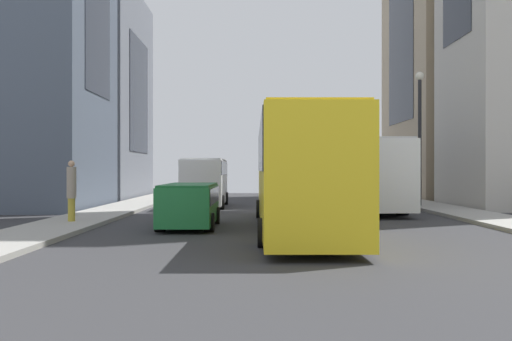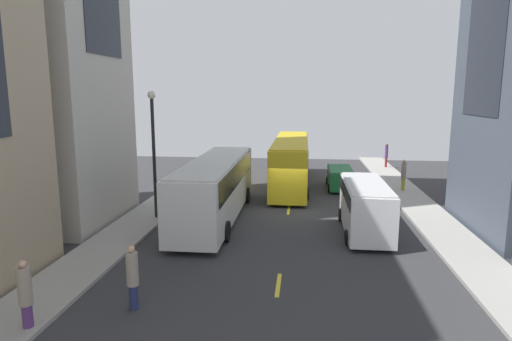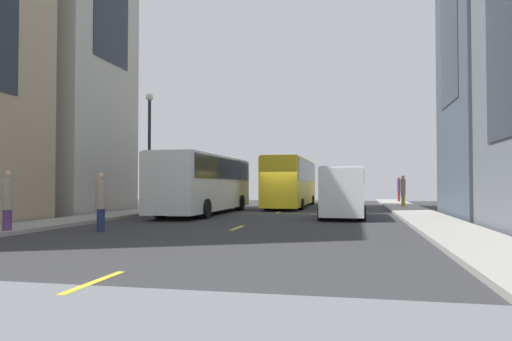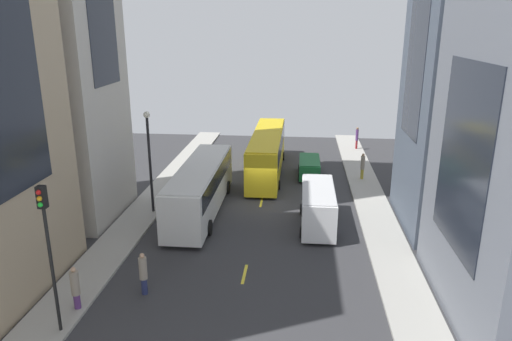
# 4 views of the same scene
# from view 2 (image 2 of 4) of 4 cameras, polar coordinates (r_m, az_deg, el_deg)

# --- Properties ---
(ground_plane) EXTENTS (42.48, 42.48, 0.00)m
(ground_plane) POSITION_cam_2_polar(r_m,az_deg,el_deg) (26.55, 4.28, -5.20)
(ground_plane) COLOR #333335
(sidewalk_west) EXTENTS (2.46, 44.00, 0.15)m
(sidewalk_west) POSITION_cam_2_polar(r_m,az_deg,el_deg) (27.95, -12.41, -4.47)
(sidewalk_west) COLOR #9E9B93
(sidewalk_west) RESTS_ON ground
(sidewalk_east) EXTENTS (2.46, 44.00, 0.15)m
(sidewalk_east) POSITION_cam_2_polar(r_m,az_deg,el_deg) (27.47, 21.29, -5.19)
(sidewalk_east) COLOR #9E9B93
(sidewalk_east) RESTS_ON ground
(lane_stripe_1) EXTENTS (0.16, 2.00, 0.01)m
(lane_stripe_1) POSITION_cam_2_polar(r_m,az_deg,el_deg) (16.66, 2.94, -14.69)
(lane_stripe_1) COLOR yellow
(lane_stripe_1) RESTS_ON ground
(lane_stripe_2) EXTENTS (0.16, 2.00, 0.01)m
(lane_stripe_2) POSITION_cam_2_polar(r_m,az_deg,el_deg) (26.55, 4.28, -5.19)
(lane_stripe_2) COLOR yellow
(lane_stripe_2) RESTS_ON ground
(lane_stripe_3) EXTENTS (0.16, 2.00, 0.01)m
(lane_stripe_3) POSITION_cam_2_polar(r_m,az_deg,el_deg) (36.78, 4.86, -0.90)
(lane_stripe_3) COLOR yellow
(lane_stripe_3) RESTS_ON ground
(lane_stripe_4) EXTENTS (0.16, 2.00, 0.01)m
(lane_stripe_4) POSITION_cam_2_polar(r_m,az_deg,el_deg) (47.13, 5.19, 1.51)
(lane_stripe_4) COLOR yellow
(lane_stripe_4) RESTS_ON ground
(city_bus_white) EXTENTS (2.80, 12.13, 3.35)m
(city_bus_white) POSITION_cam_2_polar(r_m,az_deg,el_deg) (24.42, -5.31, -1.72)
(city_bus_white) COLOR silver
(city_bus_white) RESTS_ON ground
(streetcar_yellow) EXTENTS (2.70, 13.64, 3.59)m
(streetcar_yellow) POSITION_cam_2_polar(r_m,az_deg,el_deg) (33.13, 4.58, 1.61)
(streetcar_yellow) COLOR yellow
(streetcar_yellow) RESTS_ON ground
(delivery_van_white) EXTENTS (2.25, 6.13, 2.58)m
(delivery_van_white) POSITION_cam_2_polar(r_m,az_deg,el_deg) (22.61, 14.09, -4.23)
(delivery_van_white) COLOR white
(delivery_van_white) RESTS_ON ground
(car_green_0) EXTENTS (1.90, 4.34, 1.52)m
(car_green_0) POSITION_cam_2_polar(r_m,az_deg,el_deg) (32.85, 10.94, -0.79)
(car_green_0) COLOR #1E7238
(car_green_0) RESTS_ON ground
(pedestrian_waiting_curb) EXTENTS (0.40, 0.40, 2.07)m
(pedestrian_waiting_curb) POSITION_cam_2_polar(r_m,az_deg,el_deg) (14.86, -27.92, -13.92)
(pedestrian_waiting_curb) COLOR #593372
(pedestrian_waiting_curb) RESTS_ON ground
(pedestrian_walking_far) EXTENTS (0.39, 0.39, 2.18)m
(pedestrian_walking_far) POSITION_cam_2_polar(r_m,az_deg,el_deg) (15.07, -15.84, -13.10)
(pedestrian_walking_far) COLOR navy
(pedestrian_walking_far) RESTS_ON ground
(pedestrian_crossing_mid) EXTENTS (0.28, 0.28, 2.26)m
(pedestrian_crossing_mid) POSITION_cam_2_polar(r_m,az_deg,el_deg) (42.51, 16.67, 2.09)
(pedestrian_crossing_mid) COLOR maroon
(pedestrian_crossing_mid) RESTS_ON ground
(pedestrian_crossing_near) EXTENTS (0.34, 0.34, 2.20)m
(pedestrian_crossing_near) POSITION_cam_2_polar(r_m,az_deg,el_deg) (32.68, 18.72, -0.44)
(pedestrian_crossing_near) COLOR gold
(pedestrian_crossing_near) RESTS_ON ground
(streetlamp_near) EXTENTS (0.44, 0.44, 6.96)m
(streetlamp_near) POSITION_cam_2_polar(r_m,az_deg,el_deg) (24.34, -13.26, 3.76)
(streetlamp_near) COLOR black
(streetlamp_near) RESTS_ON ground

